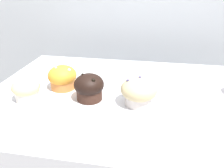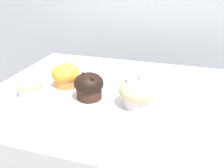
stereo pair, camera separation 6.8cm
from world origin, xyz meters
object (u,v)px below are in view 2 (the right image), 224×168
muffin_back_right (30,85)px  muffin_front_left (67,75)px  muffin_front_right (136,93)px  muffin_back_left (89,86)px

muffin_back_right → muffin_front_left: muffin_front_left is taller
muffin_front_left → muffin_front_right: muffin_front_right is taller
muffin_back_right → muffin_front_right: 0.34m
muffin_back_right → muffin_front_left: bearing=51.2°
muffin_front_right → muffin_back_right: bearing=-174.8°
muffin_back_left → muffin_front_left: 0.13m
muffin_back_left → muffin_front_right: size_ratio=0.85×
muffin_back_right → muffin_back_left: bearing=10.3°
muffin_back_left → muffin_front_left: muffin_back_left is taller
muffin_front_left → muffin_front_right: 0.27m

